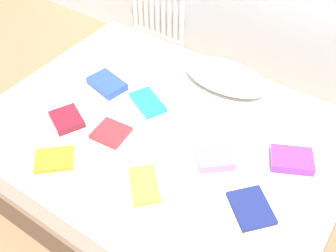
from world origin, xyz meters
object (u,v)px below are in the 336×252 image
(pillow, at_px, (225,77))
(textbook_red, at_px, (111,133))
(textbook_white, at_px, (166,147))
(textbook_maroon, at_px, (67,119))
(textbook_teal, at_px, (148,102))
(radiator, at_px, (157,13))
(bed, at_px, (163,158))
(textbook_orange, at_px, (55,160))
(textbook_lime, at_px, (144,185))
(textbook_purple, at_px, (292,160))
(textbook_navy, at_px, (251,208))
(textbook_blue, at_px, (107,84))
(textbook_pink, at_px, (215,158))

(pillow, height_order, textbook_red, pillow)
(textbook_white, height_order, textbook_maroon, textbook_maroon)
(pillow, relative_size, textbook_teal, 2.31)
(radiator, xyz_separation_m, textbook_white, (0.99, -1.31, 0.13))
(bed, bearing_deg, textbook_red, -136.91)
(radiator, distance_m, textbook_maroon, 1.52)
(bed, relative_size, radiator, 3.79)
(textbook_orange, bearing_deg, textbook_red, 27.97)
(textbook_lime, xyz_separation_m, textbook_purple, (0.53, 0.55, 0.01))
(pillow, bearing_deg, bed, -99.84)
(textbook_orange, bearing_deg, textbook_maroon, 80.39)
(textbook_red, xyz_separation_m, textbook_orange, (-0.11, -0.31, 0.00))
(textbook_navy, relative_size, textbook_white, 1.03)
(bed, height_order, pillow, pillow)
(bed, distance_m, radiator, 1.50)
(pillow, distance_m, textbook_teal, 0.51)
(textbook_purple, xyz_separation_m, textbook_navy, (-0.05, -0.37, -0.01))
(pillow, height_order, textbook_teal, pillow)
(textbook_lime, distance_m, textbook_orange, 0.49)
(textbook_navy, xyz_separation_m, textbook_blue, (-1.13, 0.31, 0.01))
(textbook_purple, xyz_separation_m, textbook_blue, (-1.18, -0.06, -0.00))
(textbook_maroon, distance_m, textbook_orange, 0.29)
(textbook_lime, bearing_deg, textbook_maroon, -145.93)
(textbook_red, bearing_deg, bed, 37.53)
(textbook_maroon, height_order, textbook_orange, textbook_maroon)
(textbook_navy, bearing_deg, textbook_teal, -159.91)
(textbook_purple, xyz_separation_m, textbook_orange, (-1.00, -0.67, -0.01))
(textbook_lime, bearing_deg, textbook_teal, 169.27)
(textbook_pink, bearing_deg, pillow, 73.06)
(textbook_blue, bearing_deg, textbook_maroon, -75.28)
(textbook_blue, distance_m, textbook_red, 0.41)
(textbook_purple, xyz_separation_m, textbook_white, (-0.58, -0.28, -0.01))
(textbook_teal, distance_m, textbook_pink, 0.57)
(pillow, height_order, textbook_maroon, pillow)
(textbook_navy, xyz_separation_m, textbook_teal, (-0.83, 0.32, 0.00))
(textbook_pink, bearing_deg, textbook_teal, 122.96)
(bed, bearing_deg, textbook_navy, -17.52)
(textbook_navy, bearing_deg, textbook_purple, 123.96)
(bed, xyz_separation_m, textbook_orange, (-0.32, -0.51, 0.27))
(textbook_white, distance_m, textbook_maroon, 0.60)
(textbook_white, bearing_deg, textbook_red, -159.74)
(textbook_lime, relative_size, textbook_navy, 1.03)
(textbook_orange, bearing_deg, textbook_teal, 36.00)
(textbook_navy, bearing_deg, textbook_maroon, -135.82)
(textbook_purple, xyz_separation_m, textbook_teal, (-0.87, -0.05, -0.01))
(bed, relative_size, textbook_red, 11.29)
(textbook_navy, bearing_deg, textbook_orange, -121.16)
(textbook_navy, bearing_deg, bed, -156.41)
(textbook_blue, xyz_separation_m, textbook_teal, (0.30, 0.01, -0.01))
(textbook_lime, xyz_separation_m, textbook_orange, (-0.47, -0.13, -0.00))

